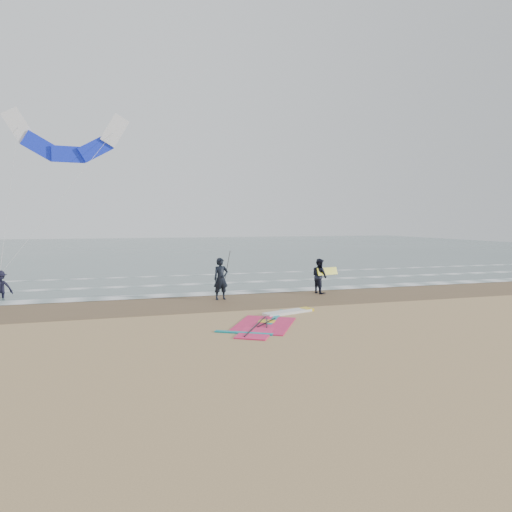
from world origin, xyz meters
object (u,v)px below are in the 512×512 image
object	(u,v)px
windsurf_rig	(272,321)
person_wading	(0,281)
person_walking	(319,276)
surf_kite	(68,141)
person_standing	(221,279)

from	to	relation	value
windsurf_rig	person_wading	bearing A→B (deg)	142.01
person_walking	surf_kite	bearing A→B (deg)	49.18
person_standing	surf_kite	xyz separation A→B (m)	(-7.41, 7.19, 7.37)
person_walking	person_wading	bearing A→B (deg)	66.39
person_walking	surf_kite	world-z (taller)	surf_kite
windsurf_rig	person_walking	bearing A→B (deg)	51.62
person_walking	surf_kite	size ratio (longest dim) A/B	0.20
windsurf_rig	person_standing	size ratio (longest dim) A/B	2.35
person_walking	person_wading	xyz separation A→B (m)	(-15.72, 2.98, -0.05)
person_standing	person_walking	bearing A→B (deg)	-5.25
windsurf_rig	person_standing	bearing A→B (deg)	98.79
person_wading	surf_kite	bearing A→B (deg)	50.70
person_standing	surf_kite	distance (m)	12.68
person_walking	surf_kite	xyz separation A→B (m)	(-12.79, 6.78, 7.47)
person_standing	person_wading	world-z (taller)	person_standing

